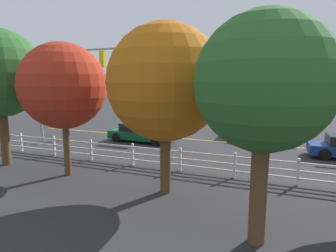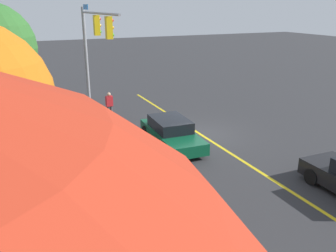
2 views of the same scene
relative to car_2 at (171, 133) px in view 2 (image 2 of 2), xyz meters
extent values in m
plane|color=#2D2D30|center=(0.71, -2.09, -0.66)|extent=(120.00, 120.00, 0.00)
cube|color=gold|center=(-3.29, -2.09, -0.65)|extent=(28.00, 0.16, 0.01)
cylinder|color=gray|center=(6.65, 2.56, 2.64)|extent=(0.20, 0.20, 6.59)
cylinder|color=gray|center=(3.10, 2.56, 5.63)|extent=(7.12, 0.12, 0.12)
cube|color=#0C59B2|center=(5.75, 2.58, 5.91)|extent=(1.10, 0.03, 0.28)
cube|color=gold|center=(3.52, 2.56, 5.03)|extent=(0.32, 0.28, 1.00)
sphere|color=red|center=(3.52, 2.41, 5.35)|extent=(0.17, 0.17, 0.17)
sphere|color=orange|center=(3.52, 2.41, 5.03)|extent=(0.17, 0.17, 0.17)
sphere|color=#148C19|center=(3.52, 2.41, 4.71)|extent=(0.17, 0.17, 0.17)
cube|color=gold|center=(1.24, 2.56, 5.03)|extent=(0.32, 0.28, 1.00)
sphere|color=red|center=(1.24, 2.41, 5.35)|extent=(0.17, 0.17, 0.17)
sphere|color=orange|center=(1.24, 2.41, 5.03)|extent=(0.17, 0.17, 0.17)
sphere|color=#148C19|center=(1.24, 2.41, 4.71)|extent=(0.17, 0.17, 0.17)
cylinder|color=black|center=(-6.05, -3.21, -0.34)|extent=(0.64, 0.23, 0.64)
cube|color=#0C4C2D|center=(-0.07, 0.00, -0.15)|extent=(4.70, 2.03, 0.56)
cube|color=black|center=(0.16, -0.01, 0.40)|extent=(2.39, 1.73, 0.56)
cylinder|color=black|center=(-1.68, -0.76, -0.34)|extent=(0.65, 0.25, 0.64)
cylinder|color=black|center=(-1.59, 0.92, -0.34)|extent=(0.65, 0.25, 0.64)
cylinder|color=black|center=(1.46, -0.91, -0.34)|extent=(0.65, 0.25, 0.64)
cylinder|color=black|center=(1.54, 0.77, -0.34)|extent=(0.65, 0.25, 0.64)
cylinder|color=#3F3F42|center=(5.38, 1.73, -0.23)|extent=(0.16, 0.16, 0.85)
cylinder|color=#3F3F42|center=(5.39, 1.53, -0.23)|extent=(0.16, 0.16, 0.85)
cube|color=red|center=(5.39, 1.63, 0.50)|extent=(0.29, 0.42, 0.62)
sphere|color=tan|center=(5.39, 1.63, 0.92)|extent=(0.22, 0.22, 0.22)
cube|color=white|center=(-4.89, 5.33, -0.08)|extent=(0.10, 0.10, 1.15)
cube|color=white|center=(-2.29, 5.33, -0.08)|extent=(0.10, 0.10, 1.15)
cube|color=white|center=(0.31, 5.33, -0.08)|extent=(0.10, 0.10, 1.15)
cube|color=white|center=(2.91, 5.33, -0.08)|extent=(0.10, 0.10, 1.15)
cube|color=white|center=(5.51, 5.33, -0.08)|extent=(0.10, 0.10, 1.15)
cube|color=white|center=(8.11, 5.33, -0.08)|extent=(0.10, 0.10, 1.15)
cube|color=white|center=(10.71, 5.33, -0.08)|extent=(0.10, 0.10, 1.15)
cube|color=white|center=(-2.29, 5.33, 0.29)|extent=(26.00, 0.06, 0.09)
cube|color=white|center=(-2.29, 5.33, -0.06)|extent=(26.00, 0.06, 0.09)
cube|color=white|center=(-2.29, 5.33, -0.38)|extent=(26.00, 0.06, 0.09)
camera|label=1|loc=(-9.21, 17.81, 3.65)|focal=30.14mm
camera|label=2|loc=(-15.03, 7.06, 5.99)|focal=38.00mm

